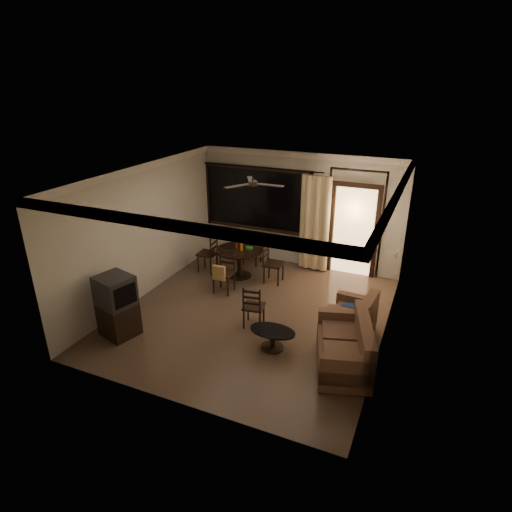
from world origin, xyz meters
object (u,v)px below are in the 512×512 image
at_px(coffee_table, 272,336).
at_px(dining_chair_west, 208,260).
at_px(dining_chair_east, 273,271).
at_px(tv_cabinet, 117,306).
at_px(armchair, 354,317).
at_px(sofa, 347,348).
at_px(side_chair, 254,314).
at_px(dining_chair_south, 224,279).
at_px(dining_table, 239,255).
at_px(dining_chair_north, 252,253).

bearing_deg(coffee_table, dining_chair_west, 137.77).
relative_size(dining_chair_east, coffee_table, 1.16).
height_order(tv_cabinet, armchair, tv_cabinet).
distance_m(sofa, coffee_table, 1.29).
distance_m(dining_chair_west, side_chair, 2.74).
relative_size(dining_chair_south, coffee_table, 1.16).
distance_m(dining_table, armchair, 3.27).
relative_size(dining_chair_west, tv_cabinet, 0.82).
distance_m(dining_table, coffee_table, 3.01).
xyz_separation_m(dining_chair_east, tv_cabinet, (-1.78, -3.14, 0.30)).
bearing_deg(dining_chair_south, armchair, -11.36).
distance_m(dining_table, dining_chair_west, 0.88).
bearing_deg(coffee_table, armchair, 41.59).
bearing_deg(sofa, armchair, 78.38).
height_order(dining_chair_east, coffee_table, dining_chair_east).
height_order(dining_chair_west, tv_cabinet, tv_cabinet).
height_order(armchair, coffee_table, armchair).
xyz_separation_m(dining_table, sofa, (3.07, -2.38, -0.22)).
height_order(dining_chair_west, sofa, dining_chair_west).
bearing_deg(coffee_table, dining_chair_east, 111.28).
distance_m(dining_chair_north, sofa, 4.42).
height_order(tv_cabinet, sofa, tv_cabinet).
xyz_separation_m(dining_chair_north, coffee_table, (1.81, -3.19, -0.04)).
height_order(dining_chair_west, dining_chair_east, same).
distance_m(dining_table, side_chair, 2.24).
relative_size(dining_chair_east, tv_cabinet, 0.82).
bearing_deg(dining_chair_west, dining_chair_south, 44.30).
bearing_deg(dining_chair_west, dining_table, 90.09).
bearing_deg(sofa, tv_cabinet, 173.71).
bearing_deg(dining_chair_west, side_chair, 45.79).
xyz_separation_m(dining_table, side_chair, (1.19, -1.88, -0.28)).
bearing_deg(dining_chair_north, dining_chair_south, 90.00).
relative_size(dining_chair_north, sofa, 0.56).
distance_m(dining_chair_south, tv_cabinet, 2.47).
bearing_deg(side_chair, sofa, 155.90).
relative_size(dining_chair_south, sofa, 0.56).
height_order(dining_chair_south, dining_chair_north, same).
bearing_deg(sofa, dining_chair_east, 116.21).
xyz_separation_m(sofa, coffee_table, (-1.28, -0.03, -0.08)).
relative_size(dining_chair_north, coffee_table, 1.16).
height_order(coffee_table, side_chair, side_chair).
height_order(dining_table, dining_chair_north, dining_chair_north).
distance_m(armchair, side_chair, 1.86).
distance_m(sofa, armchair, 1.03).
xyz_separation_m(dining_chair_west, dining_chair_south, (0.86, -0.83, 0.02)).
bearing_deg(dining_table, sofa, -37.79).
height_order(dining_table, sofa, dining_table).
bearing_deg(dining_chair_east, dining_chair_south, 135.70).
relative_size(coffee_table, side_chair, 0.94).
xyz_separation_m(dining_chair_north, side_chair, (1.22, -2.66, -0.02)).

